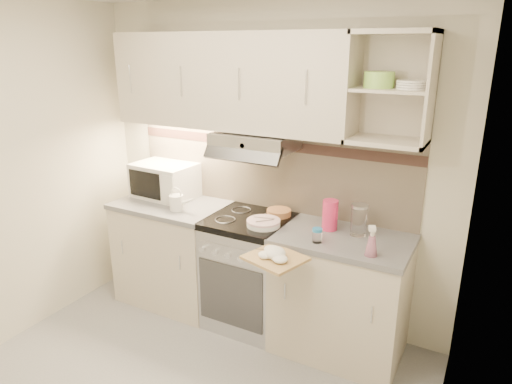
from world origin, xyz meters
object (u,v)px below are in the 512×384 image
plate_stack (263,223)px  electric_range (250,271)px  microwave (165,180)px  pink_pitcher (330,215)px  watering_can (177,202)px  spray_bottle (372,243)px  glass_jar (359,220)px  cutting_board (275,258)px

plate_stack → electric_range: bearing=152.3°
microwave → pink_pitcher: size_ratio=2.44×
microwave → watering_can: microwave is taller
electric_range → pink_pitcher: bearing=7.2°
plate_stack → microwave: bearing=169.2°
watering_can → spray_bottle: spray_bottle is taller
electric_range → glass_jar: 1.00m
electric_range → pink_pitcher: pink_pitcher is taller
glass_jar → cutting_board: (-0.37, -0.55, -0.14)m
electric_range → spray_bottle: (0.99, -0.20, 0.53)m
electric_range → plate_stack: 0.51m
pink_pitcher → spray_bottle: bearing=-12.2°
electric_range → spray_bottle: bearing=-11.5°
electric_range → watering_can: 0.79m
cutting_board → watering_can: bearing=178.3°
spray_bottle → cutting_board: size_ratio=0.63×
microwave → plate_stack: size_ratio=2.17×
glass_jar → cutting_board: 0.68m
pink_pitcher → cutting_board: pink_pitcher is taller
plate_stack → glass_jar: (0.65, 0.17, 0.09)m
spray_bottle → cutting_board: (-0.54, -0.27, -0.11)m
microwave → cutting_board: 1.48m
electric_range → glass_jar: bearing=5.5°
microwave → spray_bottle: (1.89, -0.32, -0.06)m
watering_can → glass_jar: glass_jar is taller
spray_bottle → glass_jar: bearing=101.1°
plate_stack → glass_jar: size_ratio=1.11×
watering_can → cutting_board: size_ratio=0.66×
microwave → pink_pitcher: (1.51, -0.04, -0.04)m
pink_pitcher → glass_jar: 0.21m
microwave → spray_bottle: bearing=-6.9°
watering_can → pink_pitcher: 1.22m
electric_range → cutting_board: bearing=-46.0°
watering_can → pink_pitcher: bearing=5.0°
watering_can → pink_pitcher: size_ratio=1.02×
pink_pitcher → cutting_board: (-0.16, -0.54, -0.14)m
plate_stack → pink_pitcher: (0.45, 0.17, 0.09)m
plate_stack → watering_can: bearing=-177.8°
electric_range → pink_pitcher: size_ratio=4.10×
glass_jar → microwave: bearing=178.8°
microwave → cutting_board: (1.35, -0.58, -0.18)m
spray_bottle → pink_pitcher: bearing=123.7°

